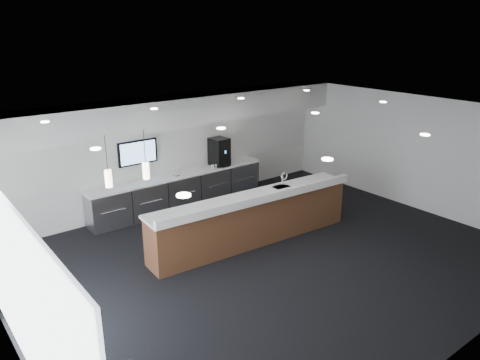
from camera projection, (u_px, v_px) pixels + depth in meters
ground at (269, 258)px, 9.93m from camera, size 10.00×10.00×0.00m
ceiling at (272, 118)px, 8.97m from camera, size 10.00×8.00×0.02m
back_wall at (171, 151)px, 12.44m from camera, size 10.00×0.02×3.00m
left_wall at (2, 267)px, 6.54m from camera, size 0.02×8.00×3.00m
right_wall at (412, 152)px, 12.36m from camera, size 0.02×8.00×3.00m
soffit_bulkhead at (178, 110)px, 11.74m from camera, size 10.00×0.90×0.70m
alcove_panel at (171, 148)px, 12.39m from camera, size 9.80×0.06×1.40m
window_blinds_wall at (5, 266)px, 6.57m from camera, size 0.04×7.36×2.55m
back_credenza at (179, 191)px, 12.50m from camera, size 5.06×0.66×0.95m
wall_tv at (138, 152)px, 11.74m from camera, size 1.05×0.08×0.62m
pendant_left at (142, 169)px, 8.41m from camera, size 0.12×0.12×0.30m
pendant_right at (104, 176)px, 8.01m from camera, size 0.12×0.12×0.30m
ceiling_can_lights at (272, 120)px, 8.98m from camera, size 7.00×5.00×0.02m
service_counter at (253, 218)px, 10.49m from camera, size 5.08×1.15×1.49m
coffee_machine at (219, 152)px, 13.00m from camera, size 0.48×0.59×0.77m
info_sign_left at (177, 172)px, 12.15m from camera, size 0.16×0.05×0.22m
info_sign_right at (217, 163)px, 12.95m from camera, size 0.16×0.05×0.21m
lounge_guest at (74, 355)px, 5.88m from camera, size 0.42×0.60×1.57m
cup_0 at (229, 163)px, 13.15m from camera, size 0.09×0.09×0.09m
cup_1 at (225, 164)px, 13.07m from camera, size 0.13×0.13×0.09m
cup_2 at (221, 165)px, 12.99m from camera, size 0.12×0.12×0.09m
cup_3 at (217, 166)px, 12.91m from camera, size 0.12×0.12×0.09m
cup_4 at (213, 167)px, 12.83m from camera, size 0.13×0.13×0.09m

